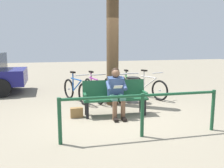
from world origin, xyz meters
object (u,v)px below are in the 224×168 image
bench (115,95)px  litter_bin (133,90)px  tree_trunk (113,48)px  bicycle_silver (128,88)px  bicycle_purple (93,90)px  bicycle_green (148,87)px  person_reading (116,90)px  handbag (77,113)px  bicycle_orange (114,89)px  bicycle_blue (76,90)px

bench → litter_bin: (-0.89, -1.06, -0.11)m
tree_trunk → litter_bin: 1.43m
bicycle_silver → bicycle_purple: size_ratio=1.01×
bicycle_green → bicycle_silver: same height
person_reading → litter_bin: 1.54m
bench → handbag: (0.97, -0.01, -0.39)m
litter_bin → bicycle_green: size_ratio=0.50×
bicycle_purple → litter_bin: bearing=54.2°
bicycle_orange → handbag: bearing=-50.9°
person_reading → bicycle_purple: size_ratio=0.72×
person_reading → bicycle_purple: person_reading is taller
tree_trunk → bicycle_orange: 1.40m
bicycle_orange → bicycle_blue: bearing=-104.5°
bicycle_green → bicycle_silver: 0.68m
person_reading → bicycle_green: person_reading is taller
person_reading → bicycle_green: bearing=-129.0°
bench → person_reading: person_reading is taller
litter_bin → bicycle_orange: 0.64m
tree_trunk → litter_bin: tree_trunk is taller
bicycle_green → bicycle_blue: same height
litter_bin → bicycle_green: 0.85m
person_reading → bicycle_orange: (-0.43, -1.66, -0.31)m
bicycle_orange → bicycle_purple: bearing=-107.3°
handbag → tree_trunk: size_ratio=0.09×
bicycle_blue → handbag: bearing=-26.5°
handbag → bicycle_green: (-2.58, -1.50, 0.24)m
bicycle_green → bicycle_orange: 1.18m
bicycle_silver → bicycle_orange: bearing=-69.5°
handbag → tree_trunk: 2.21m
handbag → bicycle_green: 3.00m
person_reading → bicycle_purple: bearing=-78.1°
handbag → bicycle_orange: bearing=-133.2°
bench → bicycle_green: size_ratio=1.04×
handbag → tree_trunk: bearing=-140.1°
handbag → bicycle_orange: (-1.40, -1.49, 0.24)m
bench → litter_bin: bearing=-125.1°
bicycle_green → bicycle_blue: size_ratio=0.98×
litter_bin → bicycle_blue: (1.66, -0.58, -0.04)m
handbag → bicycle_purple: 1.78m
litter_bin → bicycle_silver: bicycle_silver is taller
person_reading → bicycle_orange: person_reading is taller
bicycle_orange → bench: bearing=-23.6°
bench → tree_trunk: (-0.24, -1.02, 1.16)m
bench → handbag: size_ratio=5.45×
bicycle_orange → person_reading: bearing=-22.4°
handbag → bicycle_blue: 1.66m
person_reading → handbag: (0.96, -0.17, -0.54)m
person_reading → litter_bin: person_reading is taller
bench → bicycle_purple: bearing=-77.2°
handbag → tree_trunk: (-1.21, -1.02, 1.55)m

